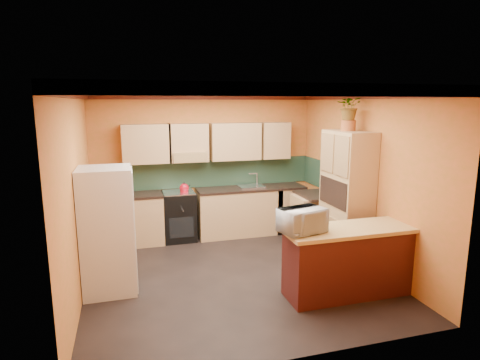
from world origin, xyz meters
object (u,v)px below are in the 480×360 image
at_px(pantry, 346,198).
at_px(breakfast_bar, 352,262).
at_px(fridge, 108,231).
at_px(base_cabinets_back, 212,214).
at_px(stove, 179,216).
at_px(microwave, 302,220).

bearing_deg(pantry, breakfast_bar, -115.27).
xyz_separation_m(pantry, breakfast_bar, (-0.49, -1.04, -0.61)).
bearing_deg(breakfast_bar, fridge, 162.21).
distance_m(pantry, breakfast_bar, 1.31).
relative_size(base_cabinets_back, stove, 4.01).
height_order(base_cabinets_back, breakfast_bar, same).
bearing_deg(stove, fridge, -123.12).
relative_size(base_cabinets_back, pantry, 1.74).
bearing_deg(breakfast_bar, base_cabinets_back, 114.84).
bearing_deg(microwave, base_cabinets_back, 86.49).
xyz_separation_m(fridge, breakfast_bar, (3.11, -1.00, -0.41)).
bearing_deg(pantry, microwave, -139.95).
height_order(breakfast_bar, microwave, microwave).
height_order(stove, breakfast_bar, stove).
distance_m(fridge, microwave, 2.57).
xyz_separation_m(base_cabinets_back, microwave, (0.55, -2.81, 0.64)).
relative_size(stove, fridge, 0.54).
xyz_separation_m(stove, fridge, (-1.18, -1.81, 0.39)).
bearing_deg(pantry, fridge, -179.26).
distance_m(base_cabinets_back, fridge, 2.59).
bearing_deg(fridge, base_cabinets_back, 45.08).
xyz_separation_m(base_cabinets_back, breakfast_bar, (1.30, -2.81, 0.00)).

